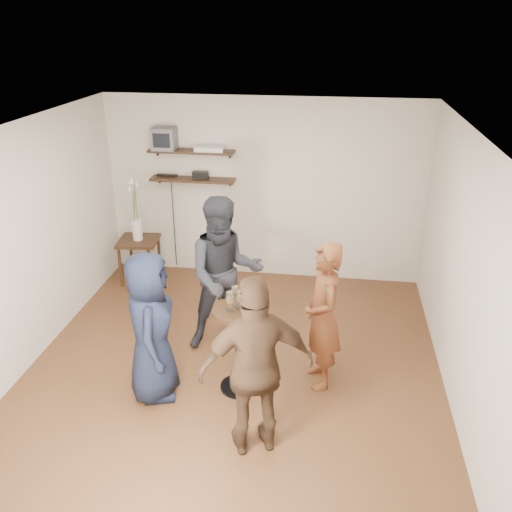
{
  "coord_description": "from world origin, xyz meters",
  "views": [
    {
      "loc": [
        0.97,
        -4.82,
        3.57
      ],
      "look_at": [
        0.2,
        0.4,
        1.22
      ],
      "focal_mm": 38.0,
      "sensor_mm": 36.0,
      "label": 1
    }
  ],
  "objects_px": {
    "dvd_deck": "(210,149)",
    "person_brown": "(257,368)",
    "radio": "(200,175)",
    "person_dark": "(225,275)",
    "crt_monitor": "(165,138)",
    "side_table": "(139,246)",
    "person_navy": "(151,327)",
    "drinks_table": "(238,338)",
    "person_plaid": "(323,316)"
  },
  "relations": [
    {
      "from": "person_plaid",
      "to": "person_dark",
      "type": "bearing_deg",
      "value": -132.96
    },
    {
      "from": "person_dark",
      "to": "side_table",
      "type": "bearing_deg",
      "value": 116.95
    },
    {
      "from": "radio",
      "to": "side_table",
      "type": "xyz_separation_m",
      "value": [
        -0.84,
        -0.4,
        -0.97
      ]
    },
    {
      "from": "radio",
      "to": "side_table",
      "type": "height_order",
      "value": "radio"
    },
    {
      "from": "person_dark",
      "to": "person_navy",
      "type": "xyz_separation_m",
      "value": [
        -0.54,
        -1.01,
        -0.12
      ]
    },
    {
      "from": "radio",
      "to": "drinks_table",
      "type": "bearing_deg",
      "value": -69.26
    },
    {
      "from": "person_plaid",
      "to": "person_navy",
      "type": "distance_m",
      "value": 1.71
    },
    {
      "from": "radio",
      "to": "person_navy",
      "type": "height_order",
      "value": "radio"
    },
    {
      "from": "crt_monitor",
      "to": "person_plaid",
      "type": "bearing_deg",
      "value": -46.27
    },
    {
      "from": "person_plaid",
      "to": "person_dark",
      "type": "xyz_separation_m",
      "value": [
        -1.12,
        0.57,
        0.11
      ]
    },
    {
      "from": "radio",
      "to": "drinks_table",
      "type": "relative_size",
      "value": 0.23
    },
    {
      "from": "crt_monitor",
      "to": "person_navy",
      "type": "distance_m",
      "value": 3.18
    },
    {
      "from": "radio",
      "to": "person_dark",
      "type": "xyz_separation_m",
      "value": [
        0.71,
        -1.85,
        -0.61
      ]
    },
    {
      "from": "person_dark",
      "to": "person_brown",
      "type": "xyz_separation_m",
      "value": [
        0.6,
        -1.61,
        -0.06
      ]
    },
    {
      "from": "person_navy",
      "to": "drinks_table",
      "type": "bearing_deg",
      "value": -90.0
    },
    {
      "from": "crt_monitor",
      "to": "person_navy",
      "type": "relative_size",
      "value": 0.2
    },
    {
      "from": "person_brown",
      "to": "drinks_table",
      "type": "bearing_deg",
      "value": -90.0
    },
    {
      "from": "crt_monitor",
      "to": "side_table",
      "type": "relative_size",
      "value": 0.49
    },
    {
      "from": "crt_monitor",
      "to": "dvd_deck",
      "type": "bearing_deg",
      "value": 0.0
    },
    {
      "from": "dvd_deck",
      "to": "radio",
      "type": "bearing_deg",
      "value": 180.0
    },
    {
      "from": "person_plaid",
      "to": "person_brown",
      "type": "height_order",
      "value": "person_brown"
    },
    {
      "from": "person_navy",
      "to": "person_brown",
      "type": "distance_m",
      "value": 1.28
    },
    {
      "from": "person_dark",
      "to": "person_navy",
      "type": "relative_size",
      "value": 1.16
    },
    {
      "from": "drinks_table",
      "to": "dvd_deck",
      "type": "bearing_deg",
      "value": 107.75
    },
    {
      "from": "dvd_deck",
      "to": "drinks_table",
      "type": "distance_m",
      "value": 3.07
    },
    {
      "from": "drinks_table",
      "to": "person_dark",
      "type": "height_order",
      "value": "person_dark"
    },
    {
      "from": "person_brown",
      "to": "person_plaid",
      "type": "bearing_deg",
      "value": -137.31
    },
    {
      "from": "side_table",
      "to": "person_navy",
      "type": "height_order",
      "value": "person_navy"
    },
    {
      "from": "side_table",
      "to": "person_brown",
      "type": "bearing_deg",
      "value": -54.85
    },
    {
      "from": "dvd_deck",
      "to": "person_plaid",
      "type": "height_order",
      "value": "dvd_deck"
    },
    {
      "from": "side_table",
      "to": "drinks_table",
      "type": "distance_m",
      "value": 2.91
    },
    {
      "from": "drinks_table",
      "to": "person_dark",
      "type": "distance_m",
      "value": 0.91
    },
    {
      "from": "crt_monitor",
      "to": "person_dark",
      "type": "xyz_separation_m",
      "value": [
        1.19,
        -1.85,
        -1.11
      ]
    },
    {
      "from": "dvd_deck",
      "to": "person_navy",
      "type": "xyz_separation_m",
      "value": [
        0.02,
        -2.85,
        -1.11
      ]
    },
    {
      "from": "crt_monitor",
      "to": "person_dark",
      "type": "relative_size",
      "value": 0.18
    },
    {
      "from": "dvd_deck",
      "to": "person_brown",
      "type": "bearing_deg",
      "value": -71.57
    },
    {
      "from": "side_table",
      "to": "person_plaid",
      "type": "xyz_separation_m",
      "value": [
        2.67,
        -2.02,
        0.25
      ]
    },
    {
      "from": "person_dark",
      "to": "radio",
      "type": "bearing_deg",
      "value": 90.93
    },
    {
      "from": "person_navy",
      "to": "person_brown",
      "type": "xyz_separation_m",
      "value": [
        1.13,
        -0.6,
        0.07
      ]
    },
    {
      "from": "person_dark",
      "to": "drinks_table",
      "type": "bearing_deg",
      "value": -90.0
    },
    {
      "from": "dvd_deck",
      "to": "side_table",
      "type": "xyz_separation_m",
      "value": [
        -1.0,
        -0.4,
        -1.35
      ]
    },
    {
      "from": "drinks_table",
      "to": "person_brown",
      "type": "bearing_deg",
      "value": -69.37
    },
    {
      "from": "person_dark",
      "to": "person_plaid",
      "type": "bearing_deg",
      "value": -47.04
    },
    {
      "from": "drinks_table",
      "to": "person_navy",
      "type": "xyz_separation_m",
      "value": [
        -0.83,
        -0.2,
        0.18
      ]
    },
    {
      "from": "radio",
      "to": "person_dark",
      "type": "relative_size",
      "value": 0.12
    },
    {
      "from": "crt_monitor",
      "to": "radio",
      "type": "bearing_deg",
      "value": 0.0
    },
    {
      "from": "drinks_table",
      "to": "person_navy",
      "type": "height_order",
      "value": "person_navy"
    },
    {
      "from": "person_plaid",
      "to": "person_navy",
      "type": "height_order",
      "value": "person_plaid"
    },
    {
      "from": "side_table",
      "to": "person_brown",
      "type": "height_order",
      "value": "person_brown"
    },
    {
      "from": "dvd_deck",
      "to": "person_brown",
      "type": "distance_m",
      "value": 3.79
    }
  ]
}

